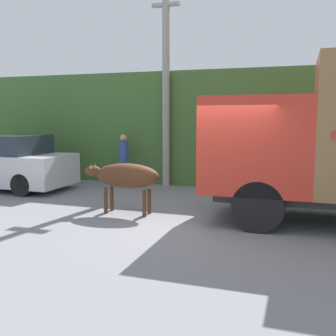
# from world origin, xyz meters

# --- Properties ---
(ground_plane) EXTENTS (60.00, 60.00, 0.00)m
(ground_plane) POSITION_xyz_m (0.00, 0.00, 0.00)
(ground_plane) COLOR gray
(hillside_embankment) EXTENTS (32.00, 5.84, 3.76)m
(hillside_embankment) POSITION_xyz_m (0.00, 7.12, 1.88)
(hillside_embankment) COLOR #426B33
(hillside_embankment) RESTS_ON ground_plane
(brown_cow) EXTENTS (1.91, 0.58, 1.20)m
(brown_cow) POSITION_xyz_m (-2.18, 0.16, 0.89)
(brown_cow) COLOR #512D19
(brown_cow) RESTS_ON ground_plane
(parked_suv) EXTENTS (4.45, 1.89, 1.71)m
(parked_suv) POSITION_xyz_m (-7.22, 1.88, 0.82)
(parked_suv) COLOR silver
(parked_suv) RESTS_ON ground_plane
(pedestrian_on_hill) EXTENTS (0.41, 0.41, 1.70)m
(pedestrian_on_hill) POSITION_xyz_m (-3.81, 3.56, 0.95)
(pedestrian_on_hill) COLOR #38332D
(pedestrian_on_hill) RESTS_ON ground_plane
(utility_pole) EXTENTS (0.90, 0.24, 6.57)m
(utility_pole) POSITION_xyz_m (-2.49, 4.04, 3.39)
(utility_pole) COLOR #9E998E
(utility_pole) RESTS_ON ground_plane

